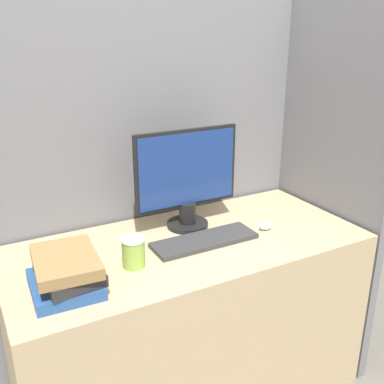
# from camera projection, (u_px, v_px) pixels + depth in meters

# --- Properties ---
(cubicle_panel_rear) EXTENTS (1.89, 0.04, 1.80)m
(cubicle_panel_rear) POSITION_uv_depth(u_px,v_px,m) (151.00, 188.00, 2.13)
(cubicle_panel_rear) COLOR slate
(cubicle_panel_rear) RESTS_ON ground_plane
(cubicle_panel_right) EXTENTS (0.04, 0.73, 1.80)m
(cubicle_panel_right) POSITION_uv_depth(u_px,v_px,m) (326.00, 183.00, 2.20)
(cubicle_panel_right) COLOR slate
(cubicle_panel_right) RESTS_ON ground_plane
(desk) EXTENTS (1.49, 0.67, 0.77)m
(desk) POSITION_uv_depth(u_px,v_px,m) (189.00, 320.00, 2.00)
(desk) COLOR tan
(desk) RESTS_ON ground_plane
(monitor) EXTENTS (0.48, 0.18, 0.44)m
(monitor) POSITION_uv_depth(u_px,v_px,m) (187.00, 181.00, 1.94)
(monitor) COLOR black
(monitor) RESTS_ON desk
(keyboard) EXTENTS (0.44, 0.15, 0.02)m
(keyboard) POSITION_uv_depth(u_px,v_px,m) (205.00, 240.00, 1.85)
(keyboard) COLOR #333333
(keyboard) RESTS_ON desk
(mouse) EXTENTS (0.06, 0.04, 0.04)m
(mouse) POSITION_uv_depth(u_px,v_px,m) (266.00, 226.00, 1.97)
(mouse) COLOR silver
(mouse) RESTS_ON desk
(coffee_cup) EXTENTS (0.09, 0.09, 0.11)m
(coffee_cup) POSITION_uv_depth(u_px,v_px,m) (133.00, 252.00, 1.66)
(coffee_cup) COLOR #8CB247
(coffee_cup) RESTS_ON desk
(book_stack) EXTENTS (0.24, 0.30, 0.12)m
(book_stack) POSITION_uv_depth(u_px,v_px,m) (66.00, 273.00, 1.51)
(book_stack) COLOR #264C8C
(book_stack) RESTS_ON desk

